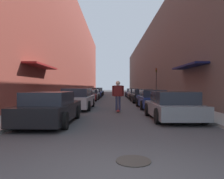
# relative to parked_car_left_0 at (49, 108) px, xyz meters

# --- Properties ---
(ground) EXTENTS (147.33, 147.33, 0.00)m
(ground) POSITION_rel_parked_car_left_0_xyz_m (2.69, 21.34, -0.61)
(ground) COLOR #424244
(curb_strip_left) EXTENTS (1.80, 66.97, 0.12)m
(curb_strip_left) POSITION_rel_parked_car_left_0_xyz_m (-1.88, 28.04, -0.55)
(curb_strip_left) COLOR gray
(curb_strip_left) RESTS_ON ground
(curb_strip_right) EXTENTS (1.80, 66.97, 0.12)m
(curb_strip_right) POSITION_rel_parked_car_left_0_xyz_m (7.26, 28.04, -0.55)
(curb_strip_right) COLOR gray
(curb_strip_right) RESTS_ON ground
(building_row_left) EXTENTS (4.90, 66.97, 14.63)m
(building_row_left) POSITION_rel_parked_car_left_0_xyz_m (-4.78, 28.04, 6.70)
(building_row_left) COLOR brown
(building_row_left) RESTS_ON ground
(building_row_right) EXTENTS (4.90, 66.97, 10.86)m
(building_row_right) POSITION_rel_parked_car_left_0_xyz_m (10.16, 28.04, 4.82)
(building_row_right) COLOR #564C47
(building_row_right) RESTS_ON ground
(parked_car_left_0) EXTENTS (1.90, 4.30, 1.28)m
(parked_car_left_0) POSITION_rel_parked_car_left_0_xyz_m (0.00, 0.00, 0.00)
(parked_car_left_0) COLOR black
(parked_car_left_0) RESTS_ON ground
(parked_car_left_1) EXTENTS (1.96, 4.69, 1.38)m
(parked_car_left_1) POSITION_rel_parked_car_left_0_xyz_m (0.19, 5.79, 0.04)
(parked_car_left_1) COLOR #B7B7BC
(parked_car_left_1) RESTS_ON ground
(parked_car_left_2) EXTENTS (1.86, 4.70, 1.17)m
(parked_car_left_2) POSITION_rel_parked_car_left_0_xyz_m (-0.00, 11.79, -0.03)
(parked_car_left_2) COLOR maroon
(parked_car_left_2) RESTS_ON ground
(parked_car_left_3) EXTENTS (1.91, 4.03, 1.18)m
(parked_car_left_3) POSITION_rel_parked_car_left_0_xyz_m (0.07, 16.88, -0.04)
(parked_car_left_3) COLOR gray
(parked_car_left_3) RESTS_ON ground
(parked_car_left_4) EXTENTS (1.87, 4.43, 1.17)m
(parked_car_left_4) POSITION_rel_parked_car_left_0_xyz_m (0.13, 22.20, -0.04)
(parked_car_left_4) COLOR navy
(parked_car_left_4) RESTS_ON ground
(parked_car_left_5) EXTENTS (2.00, 4.62, 1.33)m
(parked_car_left_5) POSITION_rel_parked_car_left_0_xyz_m (0.04, 27.95, 0.03)
(parked_car_left_5) COLOR navy
(parked_car_left_5) RESTS_ON ground
(parked_car_right_0) EXTENTS (2.05, 4.00, 1.26)m
(parked_car_right_0) POSITION_rel_parked_car_left_0_xyz_m (5.20, 1.03, -0.01)
(parked_car_right_0) COLOR gray
(parked_car_right_0) RESTS_ON ground
(parked_car_right_1) EXTENTS (1.86, 4.18, 1.26)m
(parked_car_right_1) POSITION_rel_parked_car_left_0_xyz_m (5.22, 6.23, -0.00)
(parked_car_right_1) COLOR navy
(parked_car_right_1) RESTS_ON ground
(parked_car_right_2) EXTENTS (2.01, 4.36, 1.25)m
(parked_car_right_2) POSITION_rel_parked_car_left_0_xyz_m (5.31, 11.96, -0.01)
(parked_car_right_2) COLOR black
(parked_car_right_2) RESTS_ON ground
(parked_car_right_3) EXTENTS (2.02, 4.39, 1.20)m
(parked_car_right_3) POSITION_rel_parked_car_left_0_xyz_m (5.41, 17.56, -0.03)
(parked_car_right_3) COLOR gray
(parked_car_right_3) RESTS_ON ground
(parked_car_right_4) EXTENTS (1.90, 4.33, 1.23)m
(parked_car_right_4) POSITION_rel_parked_car_left_0_xyz_m (5.41, 22.84, -0.02)
(parked_car_right_4) COLOR navy
(parked_car_right_4) RESTS_ON ground
(skateboarder) EXTENTS (0.70, 0.78, 1.83)m
(skateboarder) POSITION_rel_parked_car_left_0_xyz_m (2.83, 4.17, 0.51)
(skateboarder) COLOR #B2231E
(skateboarder) RESTS_ON ground
(manhole_cover) EXTENTS (0.70, 0.70, 0.02)m
(manhole_cover) POSITION_rel_parked_car_left_0_xyz_m (2.90, -4.43, -0.60)
(manhole_cover) COLOR #332D28
(manhole_cover) RESTS_ON ground
(traffic_light) EXTENTS (0.16, 0.22, 3.51)m
(traffic_light) POSITION_rel_parked_car_left_0_xyz_m (7.61, 16.58, 1.68)
(traffic_light) COLOR #2D2D2D
(traffic_light) RESTS_ON curb_strip_right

